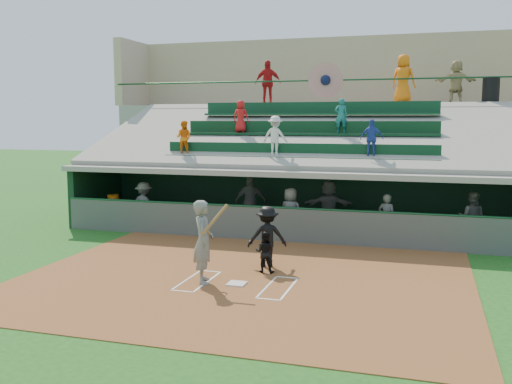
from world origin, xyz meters
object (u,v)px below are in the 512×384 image
(white_table, at_px, (111,215))
(trash_bin, at_px, (491,90))
(batter_at_plate, at_px, (203,241))
(water_cooler, at_px, (113,200))
(catcher, at_px, (265,252))
(home_plate, at_px, (237,284))

(white_table, bearing_deg, trash_bin, 30.27)
(batter_at_plate, bearing_deg, white_table, 135.33)
(white_table, height_order, water_cooler, water_cooler)
(batter_at_plate, xyz_separation_m, catcher, (1.17, 1.32, -0.48))
(white_table, xyz_separation_m, water_cooler, (0.07, 0.04, 0.56))
(white_table, bearing_deg, water_cooler, 31.48)
(catcher, height_order, water_cooler, water_cooler)
(catcher, bearing_deg, white_table, -35.47)
(water_cooler, distance_m, trash_bin, 15.43)
(catcher, bearing_deg, water_cooler, -35.94)
(batter_at_plate, xyz_separation_m, white_table, (-6.15, 6.08, -0.64))
(catcher, distance_m, white_table, 8.73)
(batter_at_plate, distance_m, water_cooler, 8.62)
(home_plate, bearing_deg, white_table, 139.30)
(home_plate, xyz_separation_m, catcher, (0.35, 1.23, 0.52))
(home_plate, bearing_deg, trash_bin, 61.54)
(batter_at_plate, distance_m, catcher, 1.82)
(home_plate, distance_m, catcher, 1.38)
(batter_at_plate, height_order, trash_bin, trash_bin)
(catcher, relative_size, white_table, 1.34)
(catcher, height_order, white_table, catcher)
(batter_at_plate, relative_size, catcher, 1.89)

